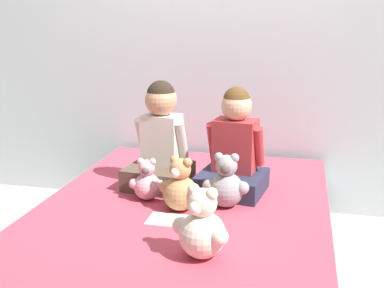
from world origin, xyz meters
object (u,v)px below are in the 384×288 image
object	(u,v)px
teddy_bear_at_foot_of_bed	(202,228)
sign_card	(169,220)
teddy_bear_between_children	(181,188)
child_on_left	(160,142)
teddy_bear_held_by_right_child	(226,184)
teddy_bear_held_by_left_child	(147,182)
child_on_right	(234,150)
bed	(185,238)

from	to	relation	value
teddy_bear_at_foot_of_bed	sign_card	bearing A→B (deg)	147.05
teddy_bear_between_children	sign_card	size ratio (longest dim) A/B	1.36
child_on_left	teddy_bear_between_children	bearing A→B (deg)	-51.15
sign_card	teddy_bear_held_by_right_child	bearing A→B (deg)	44.62
child_on_left	teddy_bear_held_by_left_child	world-z (taller)	child_on_left
teddy_bear_held_by_right_child	child_on_right	bearing A→B (deg)	87.59
child_on_right	teddy_bear_at_foot_of_bed	size ratio (longest dim) A/B	1.90
bed	teddy_bear_between_children	distance (m)	0.34
teddy_bear_held_by_left_child	sign_card	distance (m)	0.32
child_on_left	teddy_bear_held_by_right_child	bearing A→B (deg)	-22.44
teddy_bear_held_by_left_child	teddy_bear_between_children	world-z (taller)	teddy_bear_between_children
teddy_bear_held_by_right_child	teddy_bear_between_children	distance (m)	0.24
child_on_left	teddy_bear_held_by_left_child	bearing A→B (deg)	-83.33
teddy_bear_between_children	sign_card	world-z (taller)	teddy_bear_between_children
teddy_bear_between_children	sign_card	distance (m)	0.18
teddy_bear_held_by_left_child	teddy_bear_held_by_right_child	bearing A→B (deg)	-7.08
teddy_bear_between_children	child_on_left	bearing A→B (deg)	142.09
teddy_bear_held_by_left_child	teddy_bear_held_by_right_child	xyz separation A→B (m)	(0.43, -0.00, 0.02)
teddy_bear_held_by_right_child	sign_card	size ratio (longest dim) A/B	1.38
child_on_right	teddy_bear_held_by_left_child	xyz separation A→B (m)	(-0.43, -0.24, -0.14)
teddy_bear_held_by_right_child	teddy_bear_held_by_left_child	bearing A→B (deg)	178.33
sign_card	teddy_bear_between_children	bearing A→B (deg)	80.11
child_on_left	sign_card	xyz separation A→B (m)	(0.19, -0.48, -0.25)
teddy_bear_held_by_right_child	sign_card	distance (m)	0.36
child_on_right	teddy_bear_between_children	size ratio (longest dim) A/B	2.07
bed	teddy_bear_held_by_right_child	world-z (taller)	teddy_bear_held_by_right_child
child_on_right	teddy_bear_between_children	xyz separation A→B (m)	(-0.22, -0.35, -0.12)
bed	child_on_left	xyz separation A→B (m)	(-0.21, 0.25, 0.46)
teddy_bear_held_by_left_child	teddy_bear_at_foot_of_bed	bearing A→B (deg)	-59.89
teddy_bear_held_by_right_child	teddy_bear_at_foot_of_bed	bearing A→B (deg)	-92.38
child_on_left	teddy_bear_between_children	size ratio (longest dim) A/B	2.15
child_on_right	sign_card	bearing A→B (deg)	-108.39
child_on_left	child_on_right	size ratio (longest dim) A/B	1.04
child_on_left	sign_card	size ratio (longest dim) A/B	2.91
child_on_left	teddy_bear_held_by_left_child	xyz separation A→B (m)	(-0.00, -0.24, -0.16)
sign_card	child_on_left	bearing A→B (deg)	111.13
child_on_right	bed	bearing A→B (deg)	-123.13
child_on_right	sign_card	world-z (taller)	child_on_right
child_on_left	teddy_bear_at_foot_of_bed	distance (m)	0.91
teddy_bear_held_by_right_child	teddy_bear_at_foot_of_bed	xyz separation A→B (m)	(-0.01, -0.56, 0.01)
bed	child_on_right	world-z (taller)	child_on_right
child_on_right	teddy_bear_held_by_left_child	world-z (taller)	child_on_right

